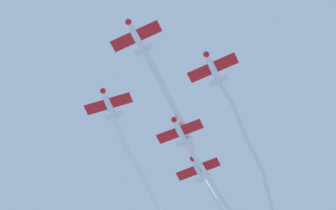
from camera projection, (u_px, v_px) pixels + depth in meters
The scene contains 9 objects.
airplane_lead at pixel (136, 36), 55.77m from camera, with size 6.72×5.10×1.66m.
smoke_trail_lead at pixel (174, 109), 61.12m from camera, with size 5.98×18.55×1.81m.
airplane_left_wing at pixel (213, 68), 57.37m from camera, with size 6.72×5.10×1.66m.
smoke_trail_left_wing at pixel (257, 167), 65.70m from camera, with size 9.14×30.17×2.14m.
airplane_right_wing at pixel (109, 104), 60.66m from camera, with size 6.69×5.14×1.66m.
smoke_trail_right_wing at pixel (148, 186), 68.69m from camera, with size 9.28×26.37×3.24m.
airplane_slot at pixel (180, 131), 62.18m from camera, with size 6.72×5.12×1.66m.
smoke_trail_slot at pixel (228, 208), 69.26m from camera, with size 4.57×27.77×1.82m.
airplane_trail at pixel (198, 169), 65.99m from camera, with size 6.72×5.10×1.66m.
Camera 1 is at (-21.57, 23.61, 6.43)m, focal length 48.22 mm.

